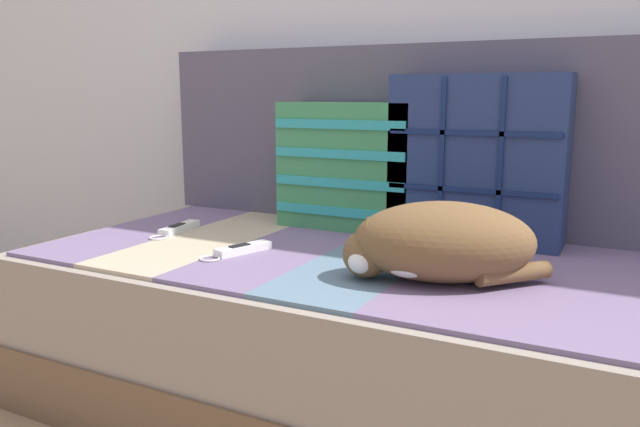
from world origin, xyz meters
TOP-DOWN VIEW (x-y plane):
  - couch at (0.00, 0.10)m, footprint 1.97×0.89m
  - sofa_backrest at (0.00, 0.48)m, footprint 1.93×0.14m
  - throw_pillow_quilted at (0.05, 0.33)m, footprint 0.44×0.14m
  - throw_pillow_striped at (-0.31, 0.33)m, footprint 0.40×0.14m
  - sleeping_cat at (0.07, -0.05)m, footprint 0.42×0.33m
  - game_remote_near at (-0.71, 0.07)m, footprint 0.06×0.21m
  - game_remote_far at (-0.42, -0.05)m, footprint 0.10×0.20m

SIDE VIEW (x-z plane):
  - couch at x=0.00m, z-range 0.00..0.40m
  - game_remote_far at x=-0.42m, z-range 0.40..0.42m
  - game_remote_near at x=-0.71m, z-range 0.40..0.42m
  - sleeping_cat at x=0.07m, z-range 0.40..0.56m
  - throw_pillow_striped at x=-0.31m, z-range 0.40..0.76m
  - throw_pillow_quilted at x=0.05m, z-range 0.40..0.83m
  - sofa_backrest at x=0.00m, z-range 0.40..0.92m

